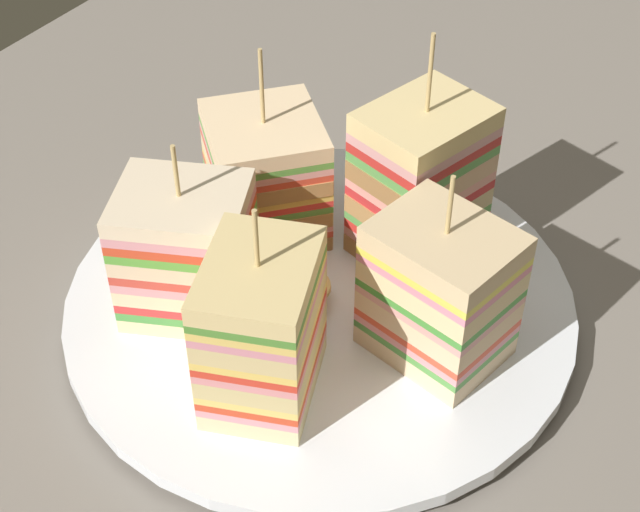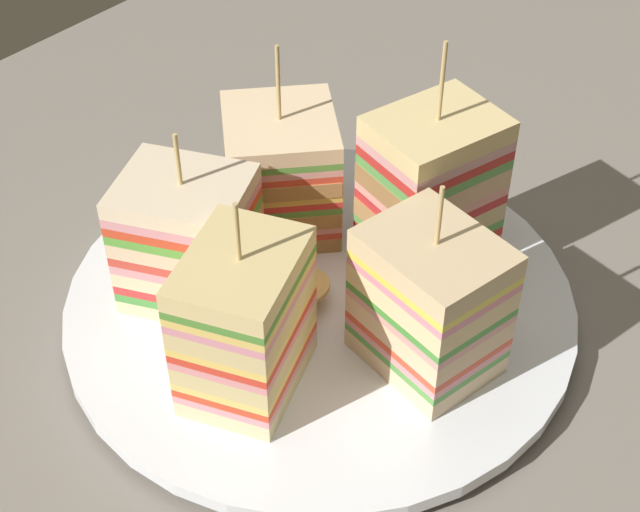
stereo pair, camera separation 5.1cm
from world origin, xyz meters
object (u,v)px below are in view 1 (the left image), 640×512
(plate, at_px, (320,304))
(sandwich_wedge_3, at_px, (441,290))
(sandwich_wedge_0, at_px, (266,176))
(sandwich_wedge_4, at_px, (420,182))
(sandwich_wedge_2, at_px, (262,329))
(sandwich_wedge_1, at_px, (187,252))
(chip_pile, at_px, (278,295))

(plate, bearing_deg, sandwich_wedge_3, 91.67)
(sandwich_wedge_0, xyz_separation_m, sandwich_wedge_4, (-0.03, 0.08, 0.01))
(plate, height_order, sandwich_wedge_3, sandwich_wedge_3)
(sandwich_wedge_3, bearing_deg, sandwich_wedge_2, 62.07)
(sandwich_wedge_1, relative_size, sandwich_wedge_3, 0.94)
(plate, height_order, sandwich_wedge_0, sandwich_wedge_0)
(sandwich_wedge_1, xyz_separation_m, sandwich_wedge_3, (-0.04, 0.13, 0.00))
(plate, height_order, sandwich_wedge_4, sandwich_wedge_4)
(sandwich_wedge_2, relative_size, sandwich_wedge_4, 0.83)
(sandwich_wedge_2, bearing_deg, chip_pile, 6.93)
(sandwich_wedge_4, bearing_deg, sandwich_wedge_1, -20.83)
(sandwich_wedge_2, xyz_separation_m, sandwich_wedge_4, (-0.14, 0.01, 0.01))
(sandwich_wedge_2, bearing_deg, plate, -11.57)
(plate, relative_size, sandwich_wedge_2, 2.46)
(sandwich_wedge_3, bearing_deg, chip_pile, 24.82)
(plate, distance_m, sandwich_wedge_2, 0.08)
(sandwich_wedge_1, bearing_deg, sandwich_wedge_4, 29.26)
(sandwich_wedge_2, distance_m, chip_pile, 0.07)
(chip_pile, bearing_deg, sandwich_wedge_1, -59.73)
(plate, height_order, sandwich_wedge_2, sandwich_wedge_2)
(plate, xyz_separation_m, sandwich_wedge_0, (-0.04, -0.06, 0.04))
(plate, bearing_deg, chip_pile, -41.53)
(sandwich_wedge_3, distance_m, chip_pile, 0.09)
(sandwich_wedge_0, relative_size, sandwich_wedge_2, 1.03)
(sandwich_wedge_4, bearing_deg, chip_pile, -9.47)
(sandwich_wedge_3, height_order, sandwich_wedge_4, sandwich_wedge_4)
(plate, bearing_deg, sandwich_wedge_2, 8.84)
(plate, xyz_separation_m, sandwich_wedge_3, (-0.00, 0.07, 0.05))
(sandwich_wedge_3, distance_m, sandwich_wedge_4, 0.08)
(sandwich_wedge_1, height_order, chip_pile, sandwich_wedge_1)
(sandwich_wedge_2, bearing_deg, sandwich_wedge_3, -60.12)
(sandwich_wedge_1, bearing_deg, sandwich_wedge_2, -46.22)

